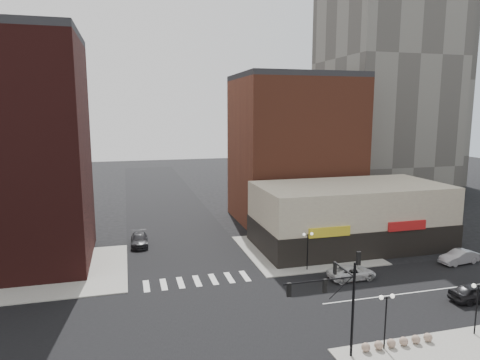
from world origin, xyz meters
name	(u,v)px	position (x,y,z in m)	size (l,w,h in m)	color
ground	(214,318)	(0.00, 0.00, 0.00)	(240.00, 240.00, 0.00)	black
road_ew	(214,318)	(0.00, 0.00, 0.01)	(200.00, 14.00, 0.02)	black
road_ns	(214,318)	(0.00, 0.00, 0.01)	(14.00, 200.00, 0.02)	black
sidewalk_nw	(56,272)	(-14.50, 14.50, 0.06)	(15.00, 15.00, 0.12)	gray
sidewalk_ne	(304,250)	(14.50, 14.50, 0.06)	(15.00, 15.00, 0.12)	gray
building_nw	(9,155)	(-19.00, 18.50, 12.50)	(16.00, 15.00, 25.00)	#361211
building_ne_midrise	(294,151)	(19.00, 29.50, 11.00)	(18.00, 15.00, 22.00)	brown
tower_far	(419,6)	(60.00, 56.00, 41.00)	(18.00, 18.00, 82.00)	#47443F
building_ne_row	(350,220)	(21.00, 15.00, 3.30)	(24.20, 12.20, 8.00)	#C0B898
traffic_signal	(339,290)	(7.24, -7.83, 4.96)	(5.59, 3.09, 7.77)	black
street_lamp_se_a	(386,308)	(11.00, -8.00, 3.29)	(1.22, 0.32, 4.16)	black
street_lamp_se_b	(478,295)	(19.00, -8.00, 3.29)	(1.22, 0.32, 4.16)	black
street_lamp_ne	(308,242)	(12.00, 8.00, 3.29)	(1.22, 0.32, 4.16)	black
bollard_row	(398,342)	(12.13, -8.00, 0.44)	(5.89, 0.64, 0.64)	#A1846F
white_suv	(352,273)	(15.50, 4.60, 0.70)	(2.34, 5.07, 1.41)	silver
dark_sedan_east	(475,293)	(23.75, -3.00, 0.81)	(1.92, 4.77, 1.63)	black
silver_sedan	(459,257)	(29.67, 5.51, 0.78)	(1.66, 4.75, 1.56)	#9E9EA4
dark_sedan_north	(139,240)	(-5.40, 21.81, 0.77)	(2.15, 5.30, 1.54)	black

